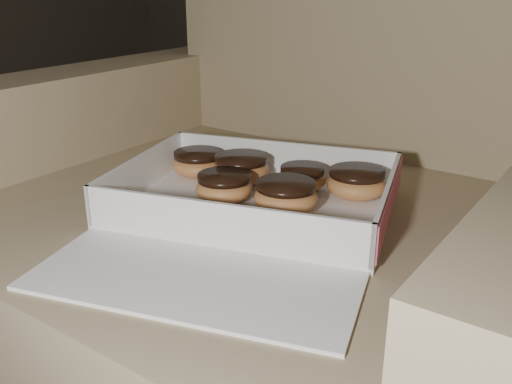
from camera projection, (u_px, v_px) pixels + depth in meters
name	position (u px, v px, depth m)	size (l,w,h in m)	color
floor	(90.00, 273.00, 1.61)	(4.50, 4.50, 0.00)	black
armchair	(279.00, 264.00, 0.97)	(1.00, 0.85, 1.05)	#8A7B58
bakery_box	(249.00, 212.00, 0.80)	(0.49, 0.54, 0.07)	white
donut_a	(224.00, 187.00, 0.84)	(0.08, 0.08, 0.04)	#C98646
donut_b	(241.00, 168.00, 0.91)	(0.09, 0.09, 0.05)	#C98646
donut_c	(302.00, 177.00, 0.89)	(0.07, 0.07, 0.04)	#C98646
donut_d	(198.00, 163.00, 0.94)	(0.08, 0.08, 0.04)	#C98646
donut_e	(356.00, 183.00, 0.85)	(0.09, 0.09, 0.04)	#C98646
donut_f	(286.00, 196.00, 0.80)	(0.09, 0.09, 0.05)	#C98646
crumb_a	(358.00, 237.00, 0.73)	(0.01, 0.01, 0.00)	black
crumb_b	(225.00, 203.00, 0.84)	(0.01, 0.01, 0.00)	black
crumb_c	(238.00, 230.00, 0.75)	(0.01, 0.01, 0.00)	black
crumb_d	(329.00, 240.00, 0.72)	(0.01, 0.01, 0.00)	black
crumb_e	(159.00, 229.00, 0.75)	(0.01, 0.01, 0.00)	black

